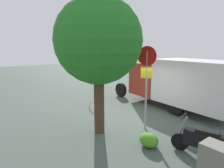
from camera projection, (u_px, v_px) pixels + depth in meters
ground_plane at (135, 120)px, 8.80m from camera, size 60.00×60.00×0.00m
box_truck_near at (178, 81)px, 10.25m from camera, size 7.14×2.25×2.66m
motorcycle at (202, 141)px, 5.79m from camera, size 1.77×0.75×1.20m
stop_sign at (147, 75)px, 7.48m from camera, size 0.71×0.33×3.33m
street_tree at (98, 41)px, 6.93m from camera, size 3.19×3.19×5.12m
bike_rack_hoop at (94, 109)px, 10.31m from camera, size 0.85×0.12×0.85m
shrub_near_sign at (149, 140)px, 6.43m from camera, size 0.68×0.56×0.46m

